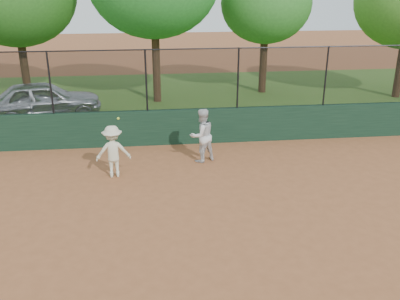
{
  "coord_description": "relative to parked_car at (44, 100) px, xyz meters",
  "views": [
    {
      "loc": [
        -0.42,
        -8.25,
        5.24
      ],
      "look_at": [
        0.8,
        2.2,
        1.2
      ],
      "focal_mm": 40.0,
      "sensor_mm": 36.0,
      "label": 1
    }
  ],
  "objects": [
    {
      "name": "back_wall",
      "position": [
        4.6,
        -3.56,
        -0.16
      ],
      "size": [
        26.0,
        0.2,
        1.2
      ],
      "primitive_type": "cube",
      "color": "#183522",
      "rests_on": "ground"
    },
    {
      "name": "player_second",
      "position": [
        5.71,
        -5.18,
        0.07
      ],
      "size": [
        1.0,
        0.91,
        1.66
      ],
      "primitive_type": "imported",
      "rotation": [
        0.0,
        0.0,
        3.59
      ],
      "color": "silver",
      "rests_on": "ground"
    },
    {
      "name": "grass_strip",
      "position": [
        4.6,
        2.44,
        -0.75
      ],
      "size": [
        36.0,
        12.0,
        0.01
      ],
      "primitive_type": "cube",
      "color": "#345A1C",
      "rests_on": "ground"
    },
    {
      "name": "ground",
      "position": [
        4.6,
        -9.56,
        -0.76
      ],
      "size": [
        80.0,
        80.0,
        0.0
      ],
      "primitive_type": "plane",
      "color": "#9B5732",
      "rests_on": "ground"
    },
    {
      "name": "player_main",
      "position": [
        3.11,
        -6.03,
        -0.01
      ],
      "size": [
        1.01,
        0.67,
        1.83
      ],
      "color": "beige",
      "rests_on": "ground"
    },
    {
      "name": "fence_assembly",
      "position": [
        4.57,
        -3.56,
        1.48
      ],
      "size": [
        26.0,
        0.06,
        2.0
      ],
      "color": "black",
      "rests_on": "back_wall"
    },
    {
      "name": "parked_car",
      "position": [
        0.0,
        0.0,
        0.0
      ],
      "size": [
        4.72,
        2.74,
        1.51
      ],
      "primitive_type": "imported",
      "rotation": [
        0.0,
        0.0,
        1.8
      ],
      "color": "#B1B5BB",
      "rests_on": "ground"
    },
    {
      "name": "tree_3",
      "position": [
        9.75,
        3.4,
        3.42
      ],
      "size": [
        4.25,
        3.87,
        6.03
      ],
      "color": "#422916",
      "rests_on": "ground"
    }
  ]
}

